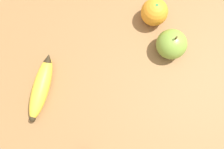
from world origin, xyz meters
The scene contains 4 objects.
ground_plane centered at (0.00, 0.00, 0.00)m, with size 3.00×3.00×0.00m, color olive.
banana centered at (0.15, -0.10, 0.02)m, with size 0.12×0.17×0.04m.
orange centered at (-0.21, -0.20, 0.04)m, with size 0.08×0.08×0.08m.
apple centered at (-0.22, -0.10, 0.04)m, with size 0.08×0.08×0.09m.
Camera 1 is at (-0.00, 0.05, 0.59)m, focal length 35.00 mm.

